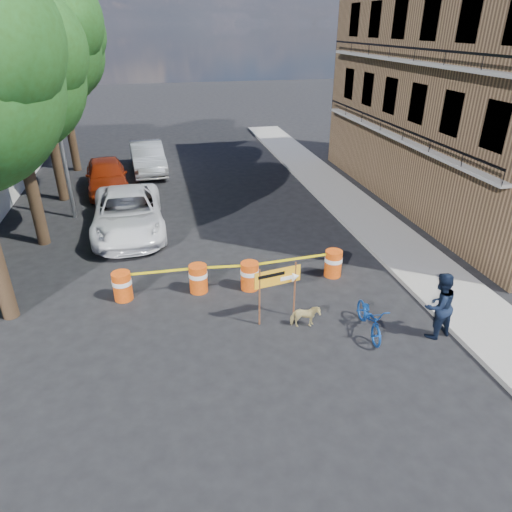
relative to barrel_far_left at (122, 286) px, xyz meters
name	(u,v)px	position (x,y,z in m)	size (l,w,h in m)	color
ground	(258,326)	(3.68, -2.25, -0.47)	(120.00, 120.00, 0.00)	black
sidewalk_east	(372,223)	(9.88, 3.75, -0.40)	(2.40, 40.00, 0.15)	gray
apartment_building	(495,63)	(15.68, 5.75, 5.53)	(8.00, 16.00, 12.00)	#836042
tree_mid_a	(8,75)	(-3.06, 4.75, 5.53)	(5.25, 5.00, 8.68)	#332316
tree_mid_b	(35,44)	(-3.05, 9.75, 6.24)	(5.67, 5.40, 9.62)	#332316
tree_far	(57,51)	(-3.06, 14.75, 5.74)	(5.04, 4.80, 8.84)	#332316
streetlamp	(57,113)	(-2.26, 7.25, 3.90)	(1.25, 0.18, 8.00)	gray
barrel_far_left	(122,286)	(0.00, 0.00, 0.00)	(0.58, 0.58, 0.90)	#C6470B
barrel_mid_left	(198,278)	(2.28, -0.03, 0.00)	(0.58, 0.58, 0.90)	#C6470B
barrel_mid_right	(250,275)	(3.86, -0.20, 0.00)	(0.58, 0.58, 0.90)	#C6470B
barrel_far_right	(333,263)	(6.71, 0.01, 0.00)	(0.58, 0.58, 0.90)	#C6470B
detour_sign	(283,280)	(4.42, -2.05, 0.79)	(1.34, 0.35, 1.74)	#592D19
pedestrian	(439,306)	(8.18, -3.65, 0.46)	(0.91, 0.71, 1.87)	black
bicycle	(371,304)	(6.53, -3.14, 0.43)	(0.63, 0.94, 1.80)	#124199
dog	(305,317)	(4.92, -2.55, -0.14)	(0.36, 0.79, 0.67)	#CCB975
suv_white	(128,213)	(0.06, 5.18, 0.33)	(2.67, 5.80, 1.61)	white
sedan_red	(107,175)	(-1.12, 10.51, 0.34)	(1.91, 4.76, 1.62)	maroon
sedan_silver	(148,158)	(0.88, 13.52, 0.34)	(1.72, 4.93, 1.62)	#B0B2B7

